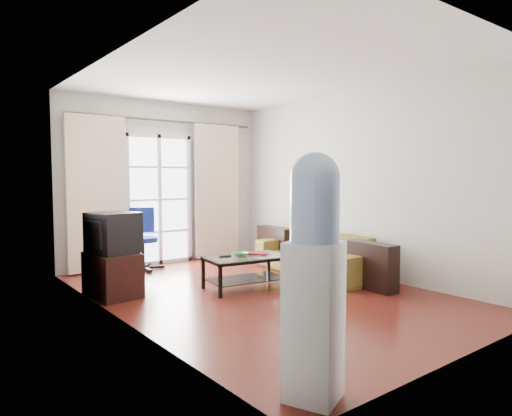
{
  "coord_description": "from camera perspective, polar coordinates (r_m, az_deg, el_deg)",
  "views": [
    {
      "loc": [
        -3.5,
        -4.42,
        1.46
      ],
      "look_at": [
        0.19,
        0.35,
        1.04
      ],
      "focal_mm": 32.0,
      "sensor_mm": 36.0,
      "label": 1
    }
  ],
  "objects": [
    {
      "name": "crt_tv",
      "position": [
        5.81,
        -17.61,
        -2.97
      ],
      "size": [
        0.62,
        0.63,
        0.5
      ],
      "rotation": [
        0.0,
        0.0,
        0.21
      ],
      "color": "black",
      "rests_on": "tv_stand"
    },
    {
      "name": "tv_stand",
      "position": [
        5.9,
        -17.51,
        -7.92
      ],
      "size": [
        0.54,
        0.76,
        0.53
      ],
      "primitive_type": "cube",
      "rotation": [
        0.0,
        0.0,
        0.08
      ],
      "color": "black",
      "rests_on": "floor"
    },
    {
      "name": "french_door",
      "position": [
        7.74,
        -11.99,
        1.03
      ],
      "size": [
        1.16,
        0.06,
        2.15
      ],
      "color": "white",
      "rests_on": "wall_back"
    },
    {
      "name": "curtain_left",
      "position": [
        7.28,
        -19.25,
        1.69
      ],
      "size": [
        0.9,
        0.07,
        2.35
      ],
      "primitive_type": "cube",
      "color": "beige",
      "rests_on": "curtain_rod"
    },
    {
      "name": "wall_right",
      "position": [
        6.91,
        12.48,
        2.95
      ],
      "size": [
        0.02,
        5.2,
        2.7
      ],
      "primitive_type": "cube",
      "color": "beige",
      "rests_on": "floor"
    },
    {
      "name": "book",
      "position": [
        6.04,
        0.02,
        -5.81
      ],
      "size": [
        0.4,
        0.41,
        0.02
      ],
      "primitive_type": "imported",
      "rotation": [
        0.0,
        0.0,
        0.58
      ],
      "color": "#B7162E",
      "rests_on": "coffee_table"
    },
    {
      "name": "floor",
      "position": [
        5.83,
        0.66,
        -10.55
      ],
      "size": [
        5.2,
        5.2,
        0.0
      ],
      "primitive_type": "plane",
      "color": "maroon",
      "rests_on": "ground"
    },
    {
      "name": "radiator",
      "position": [
        8.23,
        -5.8,
        -3.95
      ],
      "size": [
        0.64,
        0.12,
        0.64
      ],
      "primitive_type": "cube",
      "color": "gray",
      "rests_on": "floor"
    },
    {
      "name": "task_chair",
      "position": [
        7.41,
        -13.95,
        -5.28
      ],
      "size": [
        0.86,
        0.86,
        0.97
      ],
      "rotation": [
        0.0,
        0.0,
        -0.38
      ],
      "color": "black",
      "rests_on": "floor"
    },
    {
      "name": "bowl",
      "position": [
        5.97,
        -1.96,
        -5.79
      ],
      "size": [
        0.26,
        0.26,
        0.05
      ],
      "primitive_type": "imported",
      "rotation": [
        0.0,
        0.0,
        -0.14
      ],
      "color": "green",
      "rests_on": "coffee_table"
    },
    {
      "name": "wall_back",
      "position": [
        7.85,
        -11.21,
        3.09
      ],
      "size": [
        3.6,
        0.02,
        2.7
      ],
      "primitive_type": "cube",
      "color": "beige",
      "rests_on": "floor"
    },
    {
      "name": "wall_left",
      "position": [
        4.74,
        -16.66,
        2.44
      ],
      "size": [
        0.02,
        5.2,
        2.7
      ],
      "primitive_type": "cube",
      "color": "beige",
      "rests_on": "floor"
    },
    {
      "name": "remote",
      "position": [
        5.94,
        -3.89,
        -6.01
      ],
      "size": [
        0.17,
        0.08,
        0.02
      ],
      "primitive_type": "cube",
      "rotation": [
        0.0,
        0.0,
        -0.21
      ],
      "color": "black",
      "rests_on": "coffee_table"
    },
    {
      "name": "curtain_rod",
      "position": [
        7.81,
        -10.98,
        10.65
      ],
      "size": [
        3.3,
        0.04,
        0.04
      ],
      "primitive_type": "cylinder",
      "rotation": [
        0.0,
        1.57,
        0.0
      ],
      "color": "#4C3F2D",
      "rests_on": "wall_back"
    },
    {
      "name": "sofa",
      "position": [
        6.92,
        7.53,
        -5.67
      ],
      "size": [
        2.25,
        1.18,
        0.61
      ],
      "primitive_type": "imported",
      "rotation": [
        0.0,
        0.0,
        -1.66
      ],
      "color": "brown",
      "rests_on": "floor"
    },
    {
      "name": "water_cooler",
      "position": [
        3.0,
        7.28,
        -7.9
      ],
      "size": [
        0.43,
        0.43,
        1.62
      ],
      "rotation": [
        0.0,
        0.0,
        0.42
      ],
      "color": "white",
      "rests_on": "floor"
    },
    {
      "name": "curtain_right",
      "position": [
        8.22,
        -4.88,
        2.14
      ],
      "size": [
        0.9,
        0.07,
        2.35
      ],
      "primitive_type": "cube",
      "color": "beige",
      "rests_on": "curtain_rod"
    },
    {
      "name": "coffee_table",
      "position": [
        5.98,
        -1.23,
        -7.49
      ],
      "size": [
        1.13,
        0.75,
        0.42
      ],
      "rotation": [
        0.0,
        0.0,
        -0.15
      ],
      "color": "silver",
      "rests_on": "floor"
    },
    {
      "name": "wall_front",
      "position": [
        3.95,
        24.8,
        1.97
      ],
      "size": [
        3.6,
        0.02,
        2.7
      ],
      "primitive_type": "cube",
      "color": "beige",
      "rests_on": "floor"
    },
    {
      "name": "ceiling",
      "position": [
        5.78,
        0.68,
        16.35
      ],
      "size": [
        5.2,
        5.2,
        0.0
      ],
      "primitive_type": "plane",
      "rotation": [
        3.14,
        0.0,
        0.0
      ],
      "color": "white",
      "rests_on": "wall_back"
    }
  ]
}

